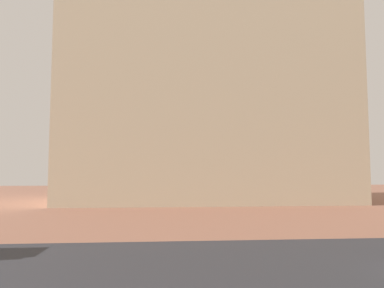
{
  "coord_description": "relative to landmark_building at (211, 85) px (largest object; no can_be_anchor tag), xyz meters",
  "views": [
    {
      "loc": [
        -1.34,
        -2.05,
        3.01
      ],
      "look_at": [
        -0.27,
        11.54,
        4.06
      ],
      "focal_mm": 32.54,
      "sensor_mm": 36.0,
      "label": 1
    }
  ],
  "objects": [
    {
      "name": "landmark_building",
      "position": [
        0.0,
        0.0,
        0.0
      ],
      "size": [
        27.48,
        12.11,
        36.99
      ],
      "color": "beige",
      "rests_on": "ground_plane"
    },
    {
      "name": "street_asphalt_strip",
      "position": [
        -3.33,
        -23.3,
        -11.8
      ],
      "size": [
        120.0,
        7.25,
        0.0
      ],
      "primitive_type": "cube",
      "color": "#2D2D33",
      "rests_on": "ground_plane"
    },
    {
      "name": "ground_plane",
      "position": [
        -3.33,
        -22.75,
        -11.8
      ],
      "size": [
        120.0,
        120.0,
        0.0
      ],
      "primitive_type": "plane",
      "color": "#93604C"
    }
  ]
}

